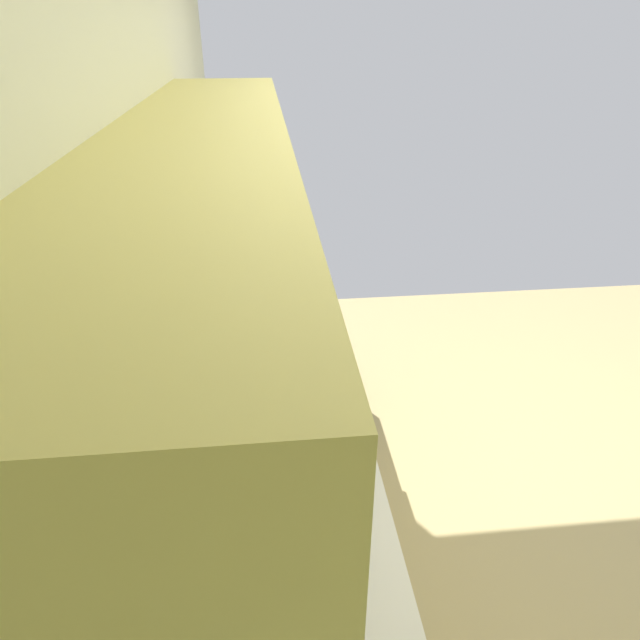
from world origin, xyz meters
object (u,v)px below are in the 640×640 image
at_px(bowl, 300,504).
at_px(kettle, 294,429).
at_px(microwave, 270,349).
at_px(oven_range, 273,342).

bearing_deg(bowl, kettle, 0.00).
height_order(microwave, kettle, microwave).
distance_m(microwave, kettle, 0.44).
relative_size(oven_range, microwave, 2.18).
bearing_deg(microwave, kettle, -170.70).
bearing_deg(bowl, microwave, 5.48).
height_order(bowl, kettle, kettle).
xyz_separation_m(oven_range, microwave, (-1.03, 0.01, 0.59)).
xyz_separation_m(microwave, bowl, (-0.73, -0.07, -0.11)).
bearing_deg(kettle, oven_range, 2.17).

